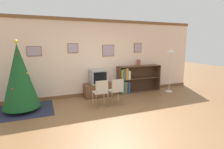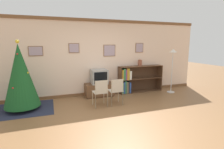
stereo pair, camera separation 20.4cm
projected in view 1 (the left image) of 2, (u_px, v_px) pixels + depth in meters
The scene contains 11 objects.
ground_plane at pixel (121, 120), 4.27m from camera, with size 24.00×24.00×0.00m, color brown.
wall_back at pixel (93, 58), 6.23m from camera, with size 8.47×0.11×2.70m.
area_rug at pixel (23, 111), 4.89m from camera, with size 1.63×1.36×0.01m.
christmas_tree at pixel (19, 76), 4.72m from camera, with size 0.96×0.96×1.95m.
tv_console at pixel (98, 90), 6.19m from camera, with size 0.99×0.47×0.46m.
television at pixel (98, 77), 6.10m from camera, with size 0.56×0.46×0.50m.
folding_chair_left at pixel (101, 92), 5.09m from camera, with size 0.40×0.40×0.82m.
folding_chair_right at pixel (116, 90), 5.27m from camera, with size 0.40×0.40×0.82m.
bookshelf at pixel (132, 80), 6.71m from camera, with size 1.76×0.36×1.01m.
vase at pixel (138, 63), 6.69m from camera, with size 0.15×0.15×0.24m.
standing_lamp at pixel (171, 59), 6.60m from camera, with size 0.28×0.28×1.65m.
Camera 1 is at (-1.69, -3.65, 1.85)m, focal length 28.00 mm.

